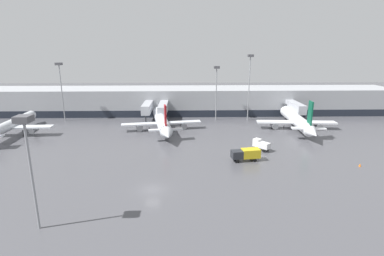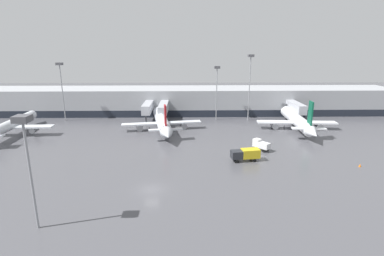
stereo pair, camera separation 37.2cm
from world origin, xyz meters
TOP-DOWN VIEW (x-y plane):
  - ground_plane at (0.00, 0.00)m, footprint 320.00×320.00m
  - terminal_building at (0.13, 61.82)m, footprint 160.00×29.49m
  - parked_jet_0 at (-41.40, 32.56)m, footprint 22.50×32.00m
  - parked_jet_1 at (38.13, 37.98)m, footprint 22.81×33.16m
  - parked_jet_2 at (-1.12, 37.91)m, footprint 22.86×33.63m
  - service_truck_0 at (18.30, 12.85)m, footprint 6.22×2.97m
  - service_truck_1 at (23.13, 19.46)m, footprint 3.82×4.05m
  - traffic_cone_0 at (40.58, 9.18)m, footprint 0.47×0.47m
  - apron_light_mast_0 at (-33.52, 50.01)m, footprint 1.80×1.80m
  - apron_light_mast_1 at (15.79, 50.26)m, footprint 1.80×1.80m
  - apron_light_mast_2 at (-13.71, -10.74)m, footprint 1.80×1.80m
  - apron_light_mast_3 at (26.23, 49.68)m, footprint 1.80×1.80m

SIDE VIEW (x-z plane):
  - ground_plane at x=0.00m, z-range 0.00..0.00m
  - traffic_cone_0 at x=40.58m, z-range 0.00..0.58m
  - service_truck_1 at x=23.13m, z-range 0.16..2.66m
  - service_truck_0 at x=18.30m, z-range 0.29..2.82m
  - parked_jet_2 at x=-1.12m, z-range -2.07..7.19m
  - parked_jet_1 at x=38.13m, z-range -2.44..7.58m
  - parked_jet_0 at x=-41.40m, z-range -1.38..7.13m
  - terminal_building at x=0.13m, z-range 0.00..9.00m
  - apron_light_mast_2 at x=-13.71m, z-range 4.66..19.84m
  - apron_light_mast_1 at x=15.79m, z-range 5.13..22.58m
  - apron_light_mast_0 at x=-33.52m, z-range 5.35..23.94m
  - apron_light_mast_3 at x=26.23m, z-range 5.78..26.81m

